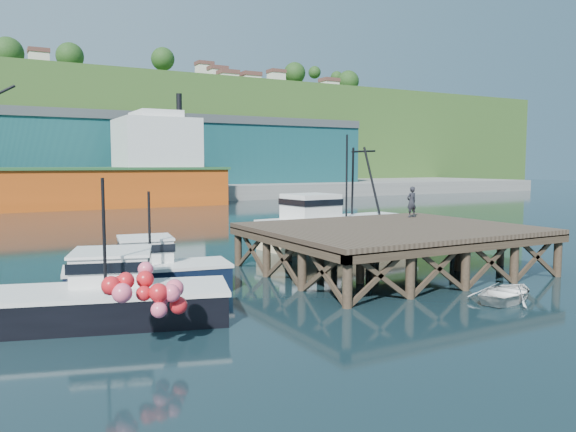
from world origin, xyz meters
TOP-DOWN VIEW (x-y plane):
  - ground at (0.00, 0.00)m, footprint 300.00×300.00m
  - wharf at (5.50, -0.19)m, footprint 12.00×10.00m
  - far_quay at (0.00, 70.00)m, footprint 160.00×40.00m
  - warehouse_mid at (0.00, 65.00)m, footprint 28.00×16.00m
  - warehouse_right at (30.00, 65.00)m, footprint 30.00×16.00m
  - cargo_ship at (-8.46, 48.00)m, footprint 55.50×10.00m
  - hillside at (0.00, 100.00)m, footprint 220.00×50.00m
  - boat_navy at (-5.53, 1.54)m, footprint 6.65×3.97m
  - boat_black at (-7.78, -2.30)m, footprint 7.94×6.58m
  - trawler at (7.79, 7.87)m, footprint 10.48×4.62m
  - dinghy at (5.56, -6.71)m, footprint 3.58×3.00m
  - dockworker at (9.30, 2.87)m, footprint 0.62×0.41m

SIDE VIEW (x-z plane):
  - ground at x=0.00m, z-range 0.00..0.00m
  - dinghy at x=5.56m, z-range 0.00..0.64m
  - boat_navy at x=-5.53m, z-range -1.19..2.79m
  - boat_black at x=-7.78m, z-range -1.46..3.15m
  - far_quay at x=0.00m, z-range 0.00..2.00m
  - trawler at x=7.79m, z-range -2.00..4.81m
  - wharf at x=5.50m, z-range 0.63..3.25m
  - dockworker at x=9.30m, z-range 2.12..3.80m
  - cargo_ship at x=-8.46m, z-range -3.56..10.19m
  - warehouse_mid at x=0.00m, z-range 2.00..11.00m
  - warehouse_right at x=30.00m, z-range 2.00..11.00m
  - hillside at x=0.00m, z-range 0.00..22.00m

